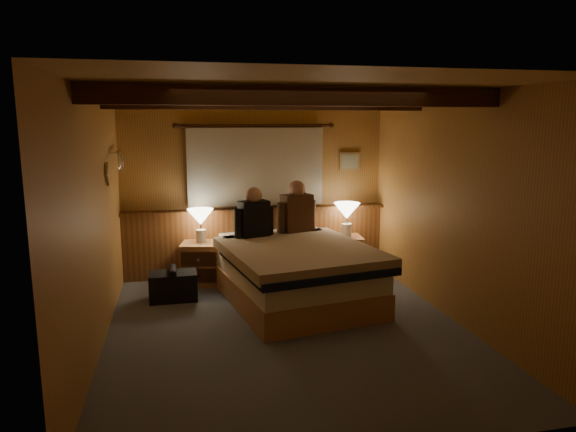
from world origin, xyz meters
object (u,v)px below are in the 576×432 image
object	(u,v)px
lamp_right	(347,213)
person_left	(254,216)
nightstand_right	(344,255)
duffel_bag	(173,286)
bed	(296,272)
lamp_left	(201,219)
nightstand_left	(202,263)
person_right	(297,210)

from	to	relation	value
lamp_right	person_left	xyz separation A→B (m)	(-1.35, -0.39, 0.08)
nightstand_right	duffel_bag	world-z (taller)	nightstand_right
bed	person_left	distance (m)	0.92
lamp_left	person_left	distance (m)	0.77
duffel_bag	lamp_right	bearing A→B (deg)	13.97
lamp_left	duffel_bag	xyz separation A→B (m)	(-0.37, -0.61, -0.68)
bed	nightstand_right	xyz separation A→B (m)	(0.91, 0.97, -0.09)
nightstand_left	lamp_left	size ratio (longest dim) A/B	1.31
nightstand_right	person_left	world-z (taller)	person_left
bed	person_left	world-z (taller)	person_left
bed	nightstand_left	world-z (taller)	bed
lamp_left	person_left	xyz separation A→B (m)	(0.64, -0.41, 0.08)
nightstand_right	lamp_left	world-z (taller)	lamp_left
person_right	duffel_bag	size ratio (longest dim) A/B	1.24
lamp_left	person_right	xyz separation A→B (m)	(1.23, -0.22, 0.11)
nightstand_left	nightstand_right	size ratio (longest dim) A/B	1.08
bed	person_right	xyz separation A→B (m)	(0.19, 0.77, 0.60)
lamp_left	lamp_right	distance (m)	1.99
lamp_right	person_right	world-z (taller)	person_right
person_left	bed	bearing A→B (deg)	-72.09
lamp_left	nightstand_left	bearing A→B (deg)	-102.57
nightstand_left	lamp_right	world-z (taller)	lamp_right
person_left	person_right	bearing A→B (deg)	1.26
bed	duffel_bag	size ratio (longest dim) A/B	4.03
bed	person_right	distance (m)	1.00
nightstand_left	duffel_bag	xyz separation A→B (m)	(-0.36, -0.59, -0.10)
person_right	bed	bearing A→B (deg)	-121.15
nightstand_left	duffel_bag	size ratio (longest dim) A/B	1.04
person_right	duffel_bag	xyz separation A→B (m)	(-1.60, -0.40, -0.79)
nightstand_right	person_left	distance (m)	1.53
nightstand_left	lamp_right	bearing A→B (deg)	12.32
duffel_bag	bed	bearing A→B (deg)	-15.18
nightstand_left	lamp_right	size ratio (longest dim) A/B	1.24
nightstand_right	lamp_left	size ratio (longest dim) A/B	1.21
nightstand_right	duffel_bag	distance (m)	2.40
lamp_left	duffel_bag	distance (m)	0.99
person_left	person_right	world-z (taller)	person_right
bed	nightstand_left	xyz separation A→B (m)	(-1.05, 0.96, -0.08)
bed	duffel_bag	distance (m)	1.47
person_right	lamp_right	bearing A→B (deg)	-2.38
nightstand_left	bed	bearing A→B (deg)	-30.56
nightstand_right	person_left	size ratio (longest dim) A/B	0.83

